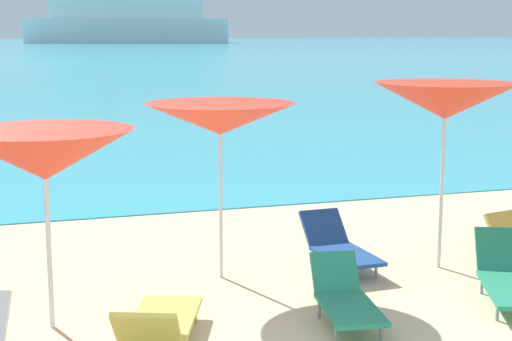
{
  "coord_description": "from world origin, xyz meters",
  "views": [
    {
      "loc": [
        -1.42,
        -5.14,
        3.03
      ],
      "look_at": [
        1.73,
        4.77,
        1.2
      ],
      "focal_mm": 54.92,
      "sensor_mm": 36.0,
      "label": 1
    }
  ],
  "objects_px": {
    "umbrella_4": "(220,119)",
    "lounge_chair_0": "(345,298)",
    "umbrella_3": "(44,155)",
    "cruise_ship": "(127,17)",
    "lounge_chair_9": "(339,246)",
    "umbrella_5": "(445,101)",
    "lounge_chair_1": "(159,323)",
    "lounge_chair_2": "(510,278)"
  },
  "relations": [
    {
      "from": "umbrella_3",
      "to": "lounge_chair_0",
      "type": "relative_size",
      "value": 1.51
    },
    {
      "from": "umbrella_4",
      "to": "lounge_chair_1",
      "type": "xyz_separation_m",
      "value": [
        -1.15,
        -1.94,
        -1.76
      ]
    },
    {
      "from": "umbrella_4",
      "to": "umbrella_5",
      "type": "height_order",
      "value": "umbrella_5"
    },
    {
      "from": "umbrella_5",
      "to": "cruise_ship",
      "type": "bearing_deg",
      "value": 82.52
    },
    {
      "from": "umbrella_4",
      "to": "cruise_ship",
      "type": "xyz_separation_m",
      "value": [
        33.18,
        230.61,
        5.71
      ]
    },
    {
      "from": "umbrella_4",
      "to": "lounge_chair_2",
      "type": "height_order",
      "value": "umbrella_4"
    },
    {
      "from": "umbrella_3",
      "to": "umbrella_5",
      "type": "relative_size",
      "value": 0.86
    },
    {
      "from": "lounge_chair_1",
      "to": "lounge_chair_2",
      "type": "height_order",
      "value": "lounge_chair_2"
    },
    {
      "from": "lounge_chair_1",
      "to": "cruise_ship",
      "type": "height_order",
      "value": "cruise_ship"
    },
    {
      "from": "umbrella_3",
      "to": "lounge_chair_1",
      "type": "height_order",
      "value": "umbrella_3"
    },
    {
      "from": "umbrella_4",
      "to": "lounge_chair_0",
      "type": "distance_m",
      "value": 2.72
    },
    {
      "from": "umbrella_5",
      "to": "lounge_chair_0",
      "type": "relative_size",
      "value": 1.75
    },
    {
      "from": "umbrella_3",
      "to": "umbrella_4",
      "type": "height_order",
      "value": "umbrella_4"
    },
    {
      "from": "lounge_chair_1",
      "to": "umbrella_4",
      "type": "bearing_deg",
      "value": -99.83
    },
    {
      "from": "lounge_chair_9",
      "to": "lounge_chair_0",
      "type": "bearing_deg",
      "value": -114.26
    },
    {
      "from": "cruise_ship",
      "to": "umbrella_3",
      "type": "bearing_deg",
      "value": -89.21
    },
    {
      "from": "cruise_ship",
      "to": "umbrella_5",
      "type": "bearing_deg",
      "value": -88.03
    },
    {
      "from": "umbrella_4",
      "to": "lounge_chair_9",
      "type": "relative_size",
      "value": 1.52
    },
    {
      "from": "umbrella_3",
      "to": "umbrella_4",
      "type": "xyz_separation_m",
      "value": [
        2.12,
        1.09,
        0.18
      ]
    },
    {
      "from": "lounge_chair_1",
      "to": "lounge_chair_9",
      "type": "bearing_deg",
      "value": -124.74
    },
    {
      "from": "umbrella_5",
      "to": "lounge_chair_0",
      "type": "distance_m",
      "value": 3.14
    },
    {
      "from": "umbrella_4",
      "to": "lounge_chair_0",
      "type": "height_order",
      "value": "umbrella_4"
    },
    {
      "from": "umbrella_4",
      "to": "umbrella_5",
      "type": "xyz_separation_m",
      "value": [
        2.83,
        -0.45,
        0.18
      ]
    },
    {
      "from": "umbrella_4",
      "to": "lounge_chair_0",
      "type": "relative_size",
      "value": 1.59
    },
    {
      "from": "umbrella_5",
      "to": "cruise_ship",
      "type": "relative_size",
      "value": 0.04
    },
    {
      "from": "lounge_chair_0",
      "to": "cruise_ship",
      "type": "bearing_deg",
      "value": 90.87
    },
    {
      "from": "umbrella_3",
      "to": "lounge_chair_9",
      "type": "bearing_deg",
      "value": 15.23
    },
    {
      "from": "lounge_chair_2",
      "to": "umbrella_5",
      "type": "bearing_deg",
      "value": 116.28
    },
    {
      "from": "umbrella_3",
      "to": "lounge_chair_2",
      "type": "xyz_separation_m",
      "value": [
        5.03,
        -0.77,
        -1.54
      ]
    },
    {
      "from": "lounge_chair_0",
      "to": "lounge_chair_1",
      "type": "height_order",
      "value": "lounge_chair_0"
    },
    {
      "from": "umbrella_5",
      "to": "lounge_chair_2",
      "type": "xyz_separation_m",
      "value": [
        0.08,
        -1.41,
        -1.9
      ]
    },
    {
      "from": "lounge_chair_9",
      "to": "umbrella_3",
      "type": "bearing_deg",
      "value": -167.41
    },
    {
      "from": "umbrella_4",
      "to": "lounge_chair_0",
      "type": "xyz_separation_m",
      "value": [
        0.82,
        -1.94,
        -1.71
      ]
    },
    {
      "from": "cruise_ship",
      "to": "lounge_chair_9",
      "type": "bearing_deg",
      "value": -88.35
    },
    {
      "from": "umbrella_4",
      "to": "umbrella_3",
      "type": "bearing_deg",
      "value": -152.88
    },
    {
      "from": "umbrella_3",
      "to": "umbrella_4",
      "type": "distance_m",
      "value": 2.39
    },
    {
      "from": "umbrella_3",
      "to": "lounge_chair_1",
      "type": "bearing_deg",
      "value": -41.19
    },
    {
      "from": "lounge_chair_0",
      "to": "cruise_ship",
      "type": "xyz_separation_m",
      "value": [
        32.36,
        232.56,
        7.42
      ]
    },
    {
      "from": "lounge_chair_0",
      "to": "umbrella_4",
      "type": "bearing_deg",
      "value": 121.78
    },
    {
      "from": "umbrella_3",
      "to": "cruise_ship",
      "type": "relative_size",
      "value": 0.03
    },
    {
      "from": "umbrella_4",
      "to": "lounge_chair_2",
      "type": "bearing_deg",
      "value": -32.65
    },
    {
      "from": "lounge_chair_2",
      "to": "cruise_ship",
      "type": "xyz_separation_m",
      "value": [
        30.27,
        232.48,
        7.43
      ]
    }
  ]
}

